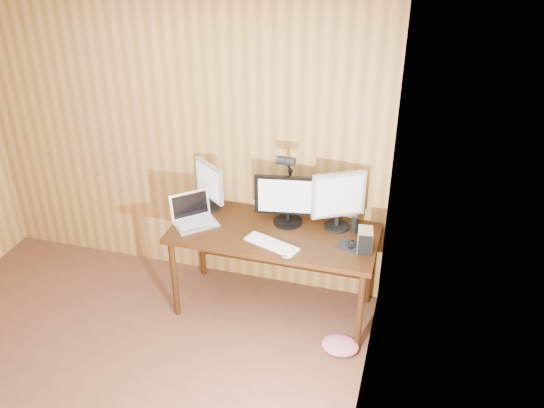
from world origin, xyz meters
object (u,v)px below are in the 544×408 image
at_px(phone, 287,254).
at_px(speaker, 354,225).
at_px(monitor_center, 288,199).
at_px(monitor_right, 338,199).
at_px(desk, 276,240).
at_px(mouse, 352,244).
at_px(laptop, 193,216).
at_px(desk_lamp, 288,177).
at_px(keyboard, 272,244).
at_px(monitor_left, 209,185).
at_px(hard_drive, 365,240).

height_order(phone, speaker, speaker).
bearing_deg(monitor_center, monitor_right, -4.37).
bearing_deg(desk, mouse, -10.62).
relative_size(monitor_center, laptop, 1.28).
bearing_deg(mouse, monitor_center, -176.57).
bearing_deg(phone, desk_lamp, 109.38).
bearing_deg(speaker, keyboard, -148.38).
xyz_separation_m(desk, mouse, (0.61, -0.11, 0.14)).
height_order(desk, monitor_left, monitor_left).
distance_m(desk, speaker, 0.63).
relative_size(monitor_center, desk_lamp, 0.85).
bearing_deg(desk_lamp, hard_drive, -16.58).
xyz_separation_m(monitor_left, desk_lamp, (0.65, 0.00, 0.16)).
bearing_deg(monitor_left, speaker, 33.74).
xyz_separation_m(keyboard, speaker, (0.56, 0.35, 0.05)).
height_order(keyboard, speaker, speaker).
xyz_separation_m(desk, hard_drive, (0.71, -0.13, 0.21)).
bearing_deg(monitor_center, mouse, -29.59).
relative_size(monitor_right, hard_drive, 2.82).
height_order(phone, desk_lamp, desk_lamp).
distance_m(monitor_right, speaker, 0.24).
bearing_deg(desk_lamp, mouse, -18.28).
relative_size(mouse, speaker, 0.84).
bearing_deg(monitor_right, keyboard, -167.23).
height_order(monitor_center, phone, monitor_center).
height_order(hard_drive, phone, hard_drive).
xyz_separation_m(monitor_center, mouse, (0.54, -0.19, -0.19)).
relative_size(monitor_right, mouse, 4.52).
height_order(monitor_left, desk_lamp, desk_lamp).
xyz_separation_m(monitor_center, laptop, (-0.72, -0.19, -0.15)).
distance_m(monitor_center, hard_drive, 0.68).
distance_m(monitor_left, laptop, 0.30).
bearing_deg(phone, laptop, 168.35).
bearing_deg(speaker, monitor_center, -179.41).
relative_size(monitor_center, keyboard, 1.18).
bearing_deg(hard_drive, speaker, 108.36).
relative_size(desk, monitor_right, 3.39).
bearing_deg(keyboard, monitor_right, 61.16).
distance_m(monitor_right, mouse, 0.36).
bearing_deg(hard_drive, desk_lamp, 149.29).
xyz_separation_m(mouse, desk_lamp, (-0.56, 0.25, 0.36)).
xyz_separation_m(mouse, hard_drive, (0.10, -0.02, 0.06)).
bearing_deg(keyboard, desk_lamp, 107.08).
distance_m(keyboard, mouse, 0.59).
relative_size(keyboard, hard_drive, 2.63).
relative_size(monitor_center, speaker, 4.20).
height_order(monitor_right, phone, monitor_right).
xyz_separation_m(hard_drive, speaker, (-0.11, 0.22, -0.02)).
relative_size(phone, desk_lamp, 0.16).
height_order(monitor_right, speaker, monitor_right).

